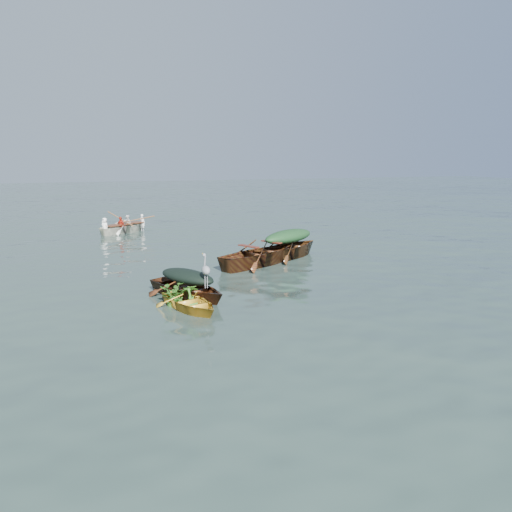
# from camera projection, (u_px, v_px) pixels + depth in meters

# --- Properties ---
(ground) EXTENTS (140.00, 140.00, 0.00)m
(ground) POSITION_uv_depth(u_px,v_px,m) (279.00, 294.00, 14.26)
(ground) COLOR #2C3E37
(ground) RESTS_ON ground
(yellow_dinghy) EXTENTS (2.02, 3.00, 0.72)m
(yellow_dinghy) POSITION_uv_depth(u_px,v_px,m) (190.00, 310.00, 12.85)
(yellow_dinghy) COLOR #C68626
(yellow_dinghy) RESTS_ON ground
(dark_covered_boat) EXTENTS (2.93, 3.78, 0.89)m
(dark_covered_boat) POSITION_uv_depth(u_px,v_px,m) (188.00, 298.00, 13.96)
(dark_covered_boat) COLOR #532D13
(dark_covered_boat) RESTS_ON ground
(green_tarp_boat) EXTENTS (4.98, 3.74, 1.17)m
(green_tarp_boat) POSITION_uv_depth(u_px,v_px,m) (288.00, 258.00, 19.43)
(green_tarp_boat) COLOR #492C11
(green_tarp_boat) RESTS_ON ground
(open_wooden_boat) EXTENTS (5.26, 3.76, 1.24)m
(open_wooden_boat) POSITION_uv_depth(u_px,v_px,m) (260.00, 265.00, 18.16)
(open_wooden_boat) COLOR #543215
(open_wooden_boat) RESTS_ON ground
(rowed_boat) EXTENTS (3.92, 3.23, 0.92)m
(rowed_boat) POSITION_uv_depth(u_px,v_px,m) (125.00, 233.00, 25.85)
(rowed_boat) COLOR white
(rowed_boat) RESTS_ON ground
(dark_tarp_cover) EXTENTS (1.61, 2.08, 0.40)m
(dark_tarp_cover) POSITION_uv_depth(u_px,v_px,m) (187.00, 275.00, 13.83)
(dark_tarp_cover) COLOR black
(dark_tarp_cover) RESTS_ON dark_covered_boat
(green_tarp_cover) EXTENTS (2.74, 2.06, 0.52)m
(green_tarp_cover) POSITION_uv_depth(u_px,v_px,m) (289.00, 236.00, 19.27)
(green_tarp_cover) COLOR #16371A
(green_tarp_cover) RESTS_ON green_tarp_boat
(thwart_benches) EXTENTS (2.70, 2.02, 0.04)m
(thwart_benches) POSITION_uv_depth(u_px,v_px,m) (260.00, 248.00, 18.04)
(thwart_benches) COLOR #4A1B11
(thwart_benches) RESTS_ON open_wooden_boat
(heron) EXTENTS (0.39, 0.47, 0.92)m
(heron) POSITION_uv_depth(u_px,v_px,m) (206.00, 275.00, 13.07)
(heron) COLOR gray
(heron) RESTS_ON yellow_dinghy
(dinghy_weeds) EXTENTS (0.95, 1.08, 0.60)m
(dinghy_weeds) POSITION_uv_depth(u_px,v_px,m) (179.00, 281.00, 13.16)
(dinghy_weeds) COLOR #2D6B1C
(dinghy_weeds) RESTS_ON yellow_dinghy
(rowers) EXTENTS (2.88, 2.45, 0.76)m
(rowers) POSITION_uv_depth(u_px,v_px,m) (124.00, 217.00, 25.69)
(rowers) COLOR silver
(rowers) RESTS_ON rowed_boat
(oars) EXTENTS (1.98, 2.48, 0.06)m
(oars) POSITION_uv_depth(u_px,v_px,m) (124.00, 223.00, 25.75)
(oars) COLOR brown
(oars) RESTS_ON rowed_boat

